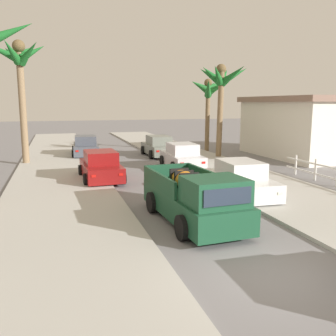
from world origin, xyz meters
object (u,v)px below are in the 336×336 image
Objects in this scene: car_left_near at (86,147)px; roadside_house at (313,126)px; palm_tree_right_fore at (222,83)px; car_right_near at (241,180)px; car_right_mid at (182,157)px; car_left_mid at (159,147)px; palm_tree_left_mid at (19,66)px; pickup_truck at (195,199)px; car_left_far at (101,167)px; palm_tree_right_mid at (209,91)px.

roadside_house is (16.39, -4.94, 1.53)m from car_left_near.
car_left_near is 11.09m from palm_tree_right_fore.
car_right_near is 1.00× the size of car_right_mid.
car_left_mid is 5.52m from car_right_mid.
car_right_mid is 11.53m from roadside_house.
palm_tree_right_fore is 13.44m from palm_tree_left_mid.
roadside_house is at bearing -16.34° from car_left_mid.
palm_tree_right_fore reaches higher than car_left_mid.
car_left_mid is at bearing -17.72° from car_left_near.
pickup_truck is at bearing -139.17° from car_right_near.
car_left_far is (-5.28, 5.14, 0.00)m from car_right_near.
car_left_near is at bearing 162.28° from car_left_mid.
palm_tree_right_fore is at bearing 69.36° from car_right_near.
palm_tree_right_fore reaches higher than palm_tree_right_mid.
roadside_house is (11.21, 2.25, 1.53)m from car_right_mid.
car_left_near is at bearing 90.07° from car_left_far.
car_left_far is at bearing 135.80° from car_right_near.
car_left_near and car_right_near have the same top height.
pickup_truck is at bearing -139.29° from roadside_house.
car_left_far is at bearing -137.60° from palm_tree_right_mid.
car_left_mid is at bearing 150.00° from palm_tree_right_fore.
palm_tree_right_mid is at bearing 15.71° from car_left_mid.
car_left_far is (-5.24, -7.67, 0.00)m from car_left_mid.
car_right_near is 7.29m from car_right_mid.
car_right_near is 12.14m from palm_tree_right_fore.
car_right_mid is (-0.11, 7.29, 0.00)m from car_right_near.
car_left_near is 1.00× the size of car_right_near.
pickup_truck reaches higher than car_right_mid.
car_left_mid is at bearing -164.29° from palm_tree_right_mid.
car_right_near is 1.02× the size of car_left_mid.
palm_tree_right_fore is 3.67m from palm_tree_right_mid.
pickup_truck is 0.56× the size of roadside_house.
palm_tree_left_mid reaches higher than car_right_mid.
car_right_near is 12.81m from car_left_mid.
car_right_mid is (-0.06, -5.52, 0.00)m from car_left_mid.
palm_tree_right_mid is at bearing -2.28° from car_left_near.
car_right_near is at bearing -44.20° from car_left_far.
palm_tree_left_mid is (-4.12, 6.54, 5.52)m from car_left_far.
car_left_near is at bearing 125.81° from car_right_mid.
pickup_truck is 0.90× the size of palm_tree_right_mid.
pickup_truck is 0.80× the size of palm_tree_right_fore.
car_right_near and car_left_far have the same top height.
palm_tree_right_mid reaches higher than car_left_near.
palm_tree_left_mid is at bearing 128.84° from car_right_near.
car_left_mid is 0.64× the size of palm_tree_right_fore.
pickup_truck is at bearing -114.49° from palm_tree_right_mid.
palm_tree_left_mid is (-4.11, -2.80, 5.52)m from car_left_near.
palm_tree_right_mid is (4.63, 6.80, 4.15)m from car_right_mid.
car_right_near is at bearing -51.16° from palm_tree_left_mid.
car_right_mid is 0.45× the size of roadside_house.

